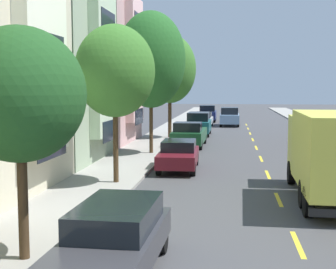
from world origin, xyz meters
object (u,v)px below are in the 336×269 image
(parked_wagon_white, at_px, (203,119))
(street_tree_nearest, at_px, (20,95))
(street_tree_third, at_px, (151,60))
(parked_sedan_burgundy, at_px, (179,155))
(street_tree_farthest, at_px, (170,69))
(moving_sky_sedan, at_px, (230,116))
(parked_suv_teal, at_px, (198,124))
(parked_wagon_orange, at_px, (314,131))
(parked_pickup_forest, at_px, (189,135))
(street_tree_second, at_px, (115,71))
(parked_wagon_charcoal, at_px, (114,238))
(parked_sedan_champagne, at_px, (335,145))
(delivery_box_truck, at_px, (332,150))
(parked_suv_navy, at_px, (208,113))

(parked_wagon_white, bearing_deg, street_tree_nearest, -92.88)
(street_tree_third, distance_m, parked_sedan_burgundy, 7.23)
(street_tree_nearest, relative_size, street_tree_third, 0.63)
(street_tree_farthest, xyz_separation_m, moving_sky_sedan, (4.60, 13.42, -4.44))
(street_tree_farthest, relative_size, parked_suv_teal, 1.65)
(parked_wagon_white, bearing_deg, parked_wagon_orange, -54.21)
(parked_pickup_forest, bearing_deg, street_tree_second, -98.22)
(parked_wagon_charcoal, bearing_deg, street_tree_nearest, 171.85)
(parked_sedan_burgundy, xyz_separation_m, parked_sedan_champagne, (8.46, 5.12, 0.00))
(moving_sky_sedan, bearing_deg, parked_sedan_burgundy, -95.11)
(parked_sedan_burgundy, bearing_deg, parked_pickup_forest, 91.53)
(street_tree_second, xyz_separation_m, delivery_box_truck, (8.20, -1.71, -2.85))
(street_tree_third, bearing_deg, parked_suv_navy, 85.89)
(street_tree_nearest, bearing_deg, parked_sedan_burgundy, 80.60)
(delivery_box_truck, relative_size, moving_sky_sedan, 1.53)
(parked_pickup_forest, height_order, parked_sedan_champagne, parked_pickup_forest)
(street_tree_second, relative_size, parked_wagon_charcoal, 1.35)
(street_tree_third, height_order, parked_wagon_charcoal, street_tree_third)
(street_tree_farthest, relative_size, moving_sky_sedan, 1.65)
(street_tree_nearest, xyz_separation_m, parked_sedan_burgundy, (2.16, 13.05, -3.11))
(street_tree_nearest, distance_m, parked_pickup_forest, 22.52)
(delivery_box_truck, xyz_separation_m, parked_wagon_orange, (2.61, 19.10, -1.02))
(moving_sky_sedan, bearing_deg, street_tree_farthest, -108.92)
(parked_pickup_forest, relative_size, parked_wagon_orange, 1.14)
(delivery_box_truck, relative_size, parked_pickup_forest, 1.38)
(street_tree_farthest, height_order, parked_wagon_white, street_tree_farthest)
(street_tree_nearest, relative_size, parked_wagon_white, 1.11)
(street_tree_nearest, height_order, moving_sky_sedan, street_tree_nearest)
(street_tree_nearest, distance_m, parked_suv_teal, 30.28)
(parked_wagon_white, bearing_deg, street_tree_farthest, -99.38)
(street_tree_third, height_order, parked_suv_navy, street_tree_third)
(street_tree_third, relative_size, parked_wagon_orange, 1.77)
(delivery_box_truck, distance_m, moving_sky_sedan, 33.27)
(street_tree_third, xyz_separation_m, parked_wagon_orange, (10.80, 8.42, -4.83))
(parked_sedan_champagne, distance_m, parked_suv_navy, 29.41)
(parked_wagon_charcoal, bearing_deg, delivery_box_truck, 51.53)
(parked_wagon_charcoal, relative_size, moving_sky_sedan, 0.99)
(parked_pickup_forest, bearing_deg, street_tree_farthest, 112.33)
(parked_pickup_forest, distance_m, parked_suv_teal, 7.84)
(parked_sedan_champagne, height_order, parked_wagon_charcoal, parked_wagon_charcoal)
(parked_wagon_white, distance_m, parked_suv_teal, 8.57)
(street_tree_farthest, bearing_deg, delivery_box_truck, -67.35)
(street_tree_third, distance_m, street_tree_farthest, 8.97)
(parked_sedan_champagne, relative_size, parked_wagon_charcoal, 0.95)
(street_tree_second, height_order, parked_wagon_white, street_tree_second)
(parked_wagon_charcoal, bearing_deg, parked_sedan_champagne, 65.45)
(delivery_box_truck, xyz_separation_m, parked_suv_navy, (-6.16, 39.05, -0.84))
(delivery_box_truck, bearing_deg, parked_pickup_forest, 112.75)
(street_tree_farthest, relative_size, parked_pickup_forest, 1.48)
(street_tree_nearest, relative_size, street_tree_second, 0.82)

